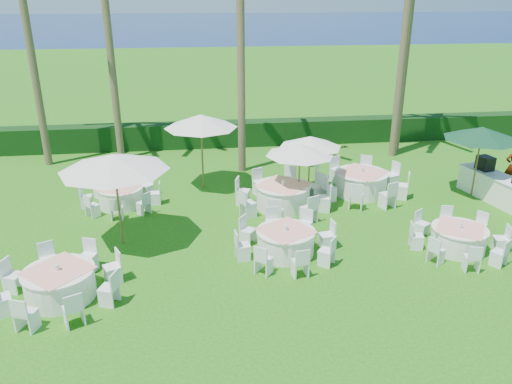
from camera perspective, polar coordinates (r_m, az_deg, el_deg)
ground at (r=14.23m, az=1.14°, el=-8.42°), size 120.00×120.00×0.00m
hedge at (r=25.09m, az=-2.85°, el=6.69°), size 34.00×1.00×1.20m
ocean at (r=114.38m, az=-6.67°, el=18.20°), size 260.00×260.00×0.00m
banquet_table_a at (r=13.61m, az=-21.52°, el=-9.65°), size 3.04×3.04×0.94m
banquet_table_b at (r=14.70m, az=3.40°, el=-5.63°), size 3.02×3.02×0.92m
banquet_table_c at (r=16.07m, az=22.14°, el=-4.90°), size 2.85×2.85×0.87m
banquet_table_d at (r=18.57m, az=-15.16°, el=-0.40°), size 2.81×2.81×0.87m
banquet_table_e at (r=17.77m, az=3.11°, el=-0.39°), size 3.36×3.36×1.02m
banquet_table_f at (r=19.36m, az=11.91°, el=1.10°), size 3.41×3.41×1.04m
umbrella_a at (r=14.99m, az=-15.94°, el=3.28°), size 3.21×3.21×2.86m
umbrella_b at (r=17.53m, az=5.06°, el=4.84°), size 2.45×2.45×2.26m
umbrella_c at (r=19.00m, az=-6.33°, el=8.05°), size 2.79×2.79×2.93m
umbrella_d at (r=18.28m, az=6.22°, el=5.73°), size 2.31×2.31×2.33m
umbrella_green at (r=19.96m, az=24.41°, el=6.13°), size 2.70×2.70×2.65m
buffet_table at (r=20.01m, az=26.68°, el=0.02°), size 1.72×4.26×1.48m
palm_a at (r=23.15m, az=-24.88°, el=17.75°), size 4.40×4.13×11.56m
palm_b at (r=22.97m, az=-16.49°, el=16.71°), size 4.22×4.38×9.93m
palm_c at (r=20.42m, az=-1.77°, el=18.04°), size 4.27×4.36×10.66m
palm_d at (r=23.49m, az=16.56°, el=16.17°), size 4.41×4.05×9.43m
palm_e at (r=24.18m, az=16.91°, el=16.57°), size 4.40×4.12×9.67m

